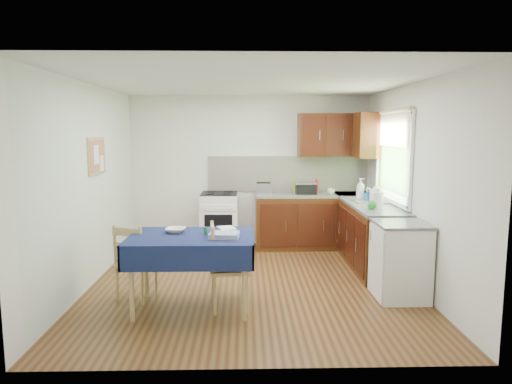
{
  "coord_description": "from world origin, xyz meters",
  "views": [
    {
      "loc": [
        -0.08,
        -5.57,
        1.91
      ],
      "look_at": [
        0.06,
        0.16,
        1.15
      ],
      "focal_mm": 32.0,
      "sensor_mm": 36.0,
      "label": 1
    }
  ],
  "objects_px": {
    "toaster": "(263,189)",
    "chair_far": "(134,260)",
    "dish_rack": "(371,201)",
    "sandwich_press": "(306,188)",
    "kettle": "(376,199)",
    "chair_near": "(225,264)",
    "dining_table": "(191,245)"
  },
  "relations": [
    {
      "from": "chair_far",
      "to": "sandwich_press",
      "type": "distance_m",
      "value": 3.28
    },
    {
      "from": "dining_table",
      "to": "chair_near",
      "type": "xyz_separation_m",
      "value": [
        0.36,
        -0.04,
        -0.2
      ]
    },
    {
      "from": "chair_near",
      "to": "toaster",
      "type": "height_order",
      "value": "toaster"
    },
    {
      "from": "chair_far",
      "to": "chair_near",
      "type": "height_order",
      "value": "chair_near"
    },
    {
      "from": "dining_table",
      "to": "sandwich_press",
      "type": "xyz_separation_m",
      "value": [
        1.57,
        2.58,
        0.29
      ]
    },
    {
      "from": "chair_far",
      "to": "kettle",
      "type": "bearing_deg",
      "value": -146.77
    },
    {
      "from": "dining_table",
      "to": "toaster",
      "type": "relative_size",
      "value": 5.1
    },
    {
      "from": "chair_far",
      "to": "dish_rack",
      "type": "relative_size",
      "value": 2.07
    },
    {
      "from": "chair_near",
      "to": "kettle",
      "type": "xyz_separation_m",
      "value": [
        1.94,
        1.14,
        0.53
      ]
    },
    {
      "from": "chair_near",
      "to": "toaster",
      "type": "bearing_deg",
      "value": -17.13
    },
    {
      "from": "chair_far",
      "to": "toaster",
      "type": "height_order",
      "value": "toaster"
    },
    {
      "from": "toaster",
      "to": "dish_rack",
      "type": "relative_size",
      "value": 0.61
    },
    {
      "from": "sandwich_press",
      "to": "dish_rack",
      "type": "height_order",
      "value": "dish_rack"
    },
    {
      "from": "toaster",
      "to": "dish_rack",
      "type": "height_order",
      "value": "dish_rack"
    },
    {
      "from": "kettle",
      "to": "sandwich_press",
      "type": "bearing_deg",
      "value": 116.47
    },
    {
      "from": "sandwich_press",
      "to": "kettle",
      "type": "height_order",
      "value": "kettle"
    },
    {
      "from": "dish_rack",
      "to": "kettle",
      "type": "bearing_deg",
      "value": -80.82
    },
    {
      "from": "chair_near",
      "to": "toaster",
      "type": "distance_m",
      "value": 2.67
    },
    {
      "from": "sandwich_press",
      "to": "chair_near",
      "type": "bearing_deg",
      "value": -105.1
    },
    {
      "from": "toaster",
      "to": "dining_table",
      "type": "bearing_deg",
      "value": -129.24
    },
    {
      "from": "toaster",
      "to": "chair_far",
      "type": "bearing_deg",
      "value": -144.42
    },
    {
      "from": "dining_table",
      "to": "kettle",
      "type": "xyz_separation_m",
      "value": [
        2.3,
        1.1,
        0.33
      ]
    },
    {
      "from": "chair_far",
      "to": "toaster",
      "type": "bearing_deg",
      "value": -106.84
    },
    {
      "from": "dining_table",
      "to": "toaster",
      "type": "bearing_deg",
      "value": 52.96
    },
    {
      "from": "kettle",
      "to": "dining_table",
      "type": "bearing_deg",
      "value": -154.53
    },
    {
      "from": "chair_near",
      "to": "dish_rack",
      "type": "distance_m",
      "value": 2.65
    },
    {
      "from": "chair_near",
      "to": "chair_far",
      "type": "bearing_deg",
      "value": 68.64
    },
    {
      "from": "chair_near",
      "to": "sandwich_press",
      "type": "bearing_deg",
      "value": -30.57
    },
    {
      "from": "chair_far",
      "to": "dish_rack",
      "type": "distance_m",
      "value": 3.39
    },
    {
      "from": "dish_rack",
      "to": "sandwich_press",
      "type": "bearing_deg",
      "value": 147.96
    },
    {
      "from": "chair_far",
      "to": "dish_rack",
      "type": "height_order",
      "value": "dish_rack"
    },
    {
      "from": "dining_table",
      "to": "kettle",
      "type": "relative_size",
      "value": 4.44
    }
  ]
}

